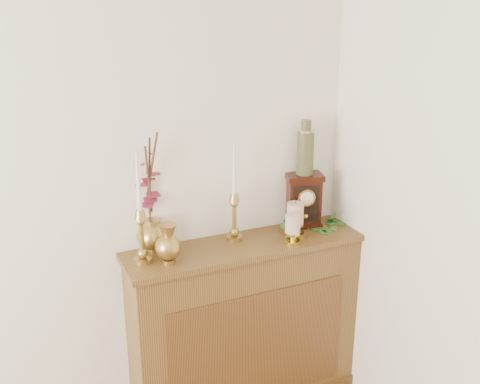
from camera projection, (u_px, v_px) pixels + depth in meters
name	position (u px, v px, depth m)	size (l,w,h in m)	color
console_shelf	(246.00, 328.00, 2.97)	(1.24, 0.34, 0.93)	brown
candlestick_left	(141.00, 228.00, 2.55)	(0.09, 0.09, 0.53)	tan
candlestick_center	(234.00, 209.00, 2.79)	(0.08, 0.08, 0.51)	tan
bud_vase	(168.00, 244.00, 2.56)	(0.12, 0.12, 0.19)	tan
ginger_jar	(149.00, 196.00, 2.68)	(0.25, 0.26, 0.59)	tan
pillar_candle_left	(293.00, 227.00, 2.78)	(0.08, 0.08, 0.16)	#E2C84F
pillar_candle_right	(295.00, 218.00, 2.86)	(0.10, 0.10, 0.19)	#E2C84F
ivy_garland	(319.00, 225.00, 2.99)	(0.39, 0.19, 0.07)	#2E6C29
mantel_clock	(303.00, 200.00, 2.98)	(0.22, 0.18, 0.29)	black
ceramic_vase	(305.00, 150.00, 2.89)	(0.09, 0.09, 0.29)	#1C382A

